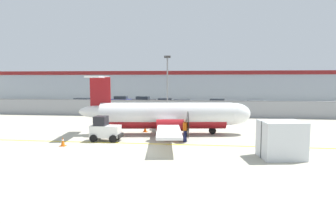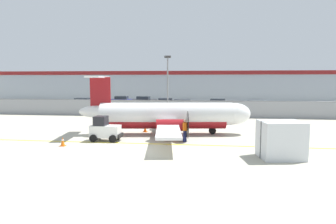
{
  "view_description": "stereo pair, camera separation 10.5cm",
  "coord_description": "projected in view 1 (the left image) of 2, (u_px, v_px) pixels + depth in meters",
  "views": [
    {
      "loc": [
        4.38,
        -18.98,
        4.62
      ],
      "look_at": [
        1.21,
        6.95,
        1.8
      ],
      "focal_mm": 32.0,
      "sensor_mm": 36.0,
      "label": 1
    },
    {
      "loc": [
        4.48,
        -18.97,
        4.62
      ],
      "look_at": [
        1.21,
        6.95,
        1.8
      ],
      "focal_mm": 32.0,
      "sensor_mm": 36.0,
      "label": 2
    }
  ],
  "objects": [
    {
      "name": "traffic_cone_near_right",
      "position": [
        99.0,
        130.0,
        25.9
      ],
      "size": [
        0.36,
        0.36,
        0.64
      ],
      "color": "orange",
      "rests_on": "ground"
    },
    {
      "name": "traffic_cone_far_left",
      "position": [
        63.0,
        142.0,
        20.89
      ],
      "size": [
        0.36,
        0.36,
        0.64
      ],
      "color": "orange",
      "rests_on": "ground"
    },
    {
      "name": "commuter_airplane",
      "position": [
        170.0,
        116.0,
        25.32
      ],
      "size": [
        14.56,
        16.07,
        4.92
      ],
      "rotation": [
        0.0,
        0.0,
        0.13
      ],
      "color": "white",
      "rests_on": "ground"
    },
    {
      "name": "parked_car_4",
      "position": [
        182.0,
        105.0,
        44.89
      ],
      "size": [
        4.35,
        2.34,
        1.58
      ],
      "rotation": [
        0.0,
        0.0,
        -0.1
      ],
      "color": "black",
      "rests_on": "parking_lot_strip"
    },
    {
      "name": "parked_car_7",
      "position": [
        274.0,
        107.0,
        41.05
      ],
      "size": [
        4.27,
        2.14,
        1.58
      ],
      "rotation": [
        0.0,
        0.0,
        3.1
      ],
      "color": "silver",
      "rests_on": "parking_lot_strip"
    },
    {
      "name": "parked_car_6",
      "position": [
        255.0,
        106.0,
        42.33
      ],
      "size": [
        4.24,
        2.07,
        1.58
      ],
      "rotation": [
        0.0,
        0.0,
        3.16
      ],
      "color": "black",
      "rests_on": "parking_lot_strip"
    },
    {
      "name": "apron_light_pole",
      "position": [
        167.0,
        83.0,
        33.38
      ],
      "size": [
        0.7,
        0.3,
        7.27
      ],
      "color": "slate",
      "rests_on": "ground"
    },
    {
      "name": "parked_car_2",
      "position": [
        143.0,
        101.0,
        53.26
      ],
      "size": [
        4.3,
        2.21,
        1.58
      ],
      "rotation": [
        0.0,
        0.0,
        -0.06
      ],
      "color": "black",
      "rests_on": "parking_lot_strip"
    },
    {
      "name": "parked_car_3",
      "position": [
        164.0,
        103.0,
        48.01
      ],
      "size": [
        4.39,
        2.44,
        1.58
      ],
      "rotation": [
        0.0,
        0.0,
        3.28
      ],
      "color": "navy",
      "rests_on": "parking_lot_strip"
    },
    {
      "name": "ground_crew_worker",
      "position": [
        185.0,
        129.0,
        22.31
      ],
      "size": [
        0.46,
        0.53,
        1.7
      ],
      "rotation": [
        0.0,
        0.0,
        2.68
      ],
      "color": "#191E4C",
      "rests_on": "ground"
    },
    {
      "name": "cargo_container",
      "position": [
        281.0,
        140.0,
        17.66
      ],
      "size": [
        2.69,
        2.36,
        2.2
      ],
      "rotation": [
        0.0,
        0.0,
        0.16
      ],
      "color": "silver",
      "rests_on": "ground"
    },
    {
      "name": "perimeter_fence",
      "position": [
        169.0,
        108.0,
        37.4
      ],
      "size": [
        98.0,
        0.1,
        2.1
      ],
      "color": "gray",
      "rests_on": "ground"
    },
    {
      "name": "parking_lot_strip",
      "position": [
        177.0,
        108.0,
        48.86
      ],
      "size": [
        98.0,
        17.0,
        0.12
      ],
      "color": "#38383A",
      "rests_on": "ground"
    },
    {
      "name": "background_building",
      "position": [
        185.0,
        86.0,
        66.77
      ],
      "size": [
        91.0,
        8.1,
        6.5
      ],
      "color": "#A8B2BC",
      "rests_on": "ground"
    },
    {
      "name": "parked_car_5",
      "position": [
        216.0,
        104.0,
        46.65
      ],
      "size": [
        4.38,
        2.4,
        1.58
      ],
      "rotation": [
        0.0,
        0.0,
        3.02
      ],
      "color": "black",
      "rests_on": "parking_lot_strip"
    },
    {
      "name": "parked_car_1",
      "position": [
        121.0,
        101.0,
        54.06
      ],
      "size": [
        4.24,
        2.07,
        1.58
      ],
      "rotation": [
        0.0,
        0.0,
        0.02
      ],
      "color": "navy",
      "rests_on": "parking_lot_strip"
    },
    {
      "name": "baggage_tug",
      "position": [
        105.0,
        130.0,
        22.66
      ],
      "size": [
        2.34,
        1.4,
        1.88
      ],
      "rotation": [
        0.0,
        0.0,
        -0.01
      ],
      "color": "silver",
      "rests_on": "ground"
    },
    {
      "name": "traffic_cone_near_left",
      "position": [
        145.0,
        128.0,
        26.58
      ],
      "size": [
        0.36,
        0.36,
        0.64
      ],
      "color": "orange",
      "rests_on": "ground"
    },
    {
      "name": "parked_car_0",
      "position": [
        83.0,
        103.0,
        48.34
      ],
      "size": [
        4.25,
        2.1,
        1.58
      ],
      "rotation": [
        0.0,
        0.0,
        0.03
      ],
      "color": "#B28C19",
      "rests_on": "parking_lot_strip"
    },
    {
      "name": "ground_plane",
      "position": [
        143.0,
        144.0,
        21.73
      ],
      "size": [
        140.0,
        140.0,
        0.01
      ],
      "color": "#B2AD99"
    }
  ]
}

